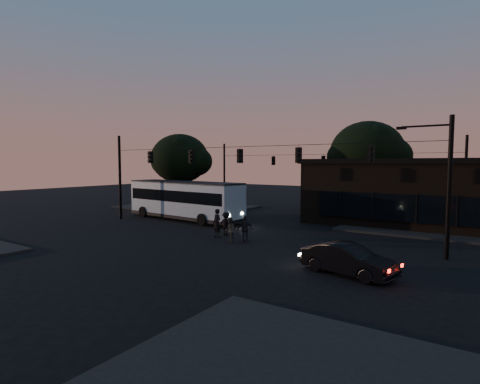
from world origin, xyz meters
The scene contains 14 objects.
ground centered at (0.00, 0.00, 0.00)m, with size 120.00×120.00×0.00m, color black.
sidewalk_far_right centered at (12.00, 14.00, 0.07)m, with size 14.00×10.00×0.15m, color black.
sidewalk_far_left centered at (-14.00, 14.00, 0.07)m, with size 14.00×10.00×0.15m, color black.
building centered at (9.00, 15.97, 2.71)m, with size 15.40×10.41×5.40m.
tree_behind centered at (4.00, 22.00, 6.19)m, with size 7.60×7.60×9.43m.
tree_left centered at (-14.00, 13.00, 5.57)m, with size 6.40×6.40×8.30m.
signal_rig_near centered at (0.00, 4.00, 4.45)m, with size 26.24×0.30×7.50m.
signal_rig_far centered at (0.00, 20.00, 4.20)m, with size 26.24×0.30×7.50m.
bus centered at (-7.98, 6.96, 1.92)m, with size 12.36×3.97×3.42m.
car centered at (9.54, -1.58, 0.70)m, with size 1.49×4.27×1.41m, color black.
pedestrian_a centered at (-0.64, 2.12, 0.96)m, with size 0.70×0.46×1.92m, color black.
pedestrian_b centered at (1.03, 1.28, 0.79)m, with size 0.76×0.60×1.57m, color #383733.
pedestrian_c centered at (1.84, 1.86, 0.84)m, with size 0.99×0.41×1.69m, color black.
pedestrian_d centered at (-0.45, 2.91, 0.83)m, with size 1.07×0.61×1.65m, color black.
Camera 1 is at (14.65, -18.06, 5.01)m, focal length 28.00 mm.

